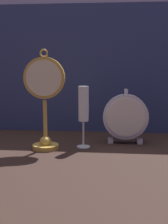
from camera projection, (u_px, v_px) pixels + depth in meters
The scene contains 5 objects.
ground_plane at pixel (82, 151), 1.10m from camera, with size 4.00×4.00×0.00m, color black.
fabric_backdrop_drape at pixel (90, 69), 1.38m from camera, with size 1.46×0.01×0.56m, color navy.
pocket_watch_on_stand at pixel (45, 101), 1.11m from camera, with size 0.15×0.09×0.36m.
mantel_clock_silver at pixel (126, 117), 1.20m from camera, with size 0.17×0.04×0.21m.
champagne_flute at pixel (83, 108), 1.13m from camera, with size 0.05×0.05×0.23m.
Camera 1 is at (0.11, -1.06, 0.31)m, focal length 50.00 mm.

